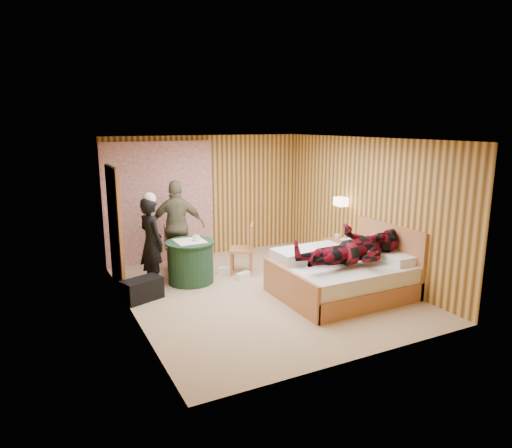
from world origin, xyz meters
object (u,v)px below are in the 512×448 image
round_table (191,261)px  man_at_table (177,226)px  wall_lamp (341,202)px  woman_standing (152,243)px  nightstand (340,255)px  chair_near (246,245)px  duffel_bag (142,290)px  bed (342,276)px  man_on_bed (354,239)px  chair_far (178,244)px

round_table → man_at_table: (-0.00, 0.71, 0.49)m
wall_lamp → woman_standing: woman_standing is taller
woman_standing → man_at_table: size_ratio=0.90×
round_table → woman_standing: woman_standing is taller
woman_standing → man_at_table: 0.91m
wall_lamp → nightstand: size_ratio=0.44×
chair_near → woman_standing: (-1.72, 0.08, 0.23)m
duffel_bag → woman_standing: woman_standing is taller
bed → man_on_bed: size_ratio=1.14×
wall_lamp → duffel_bag: bearing=179.1°
chair_near → woman_standing: bearing=-64.1°
wall_lamp → duffel_bag: wall_lamp is taller
duffel_bag → man_at_table: man_at_table is taller
bed → nightstand: size_ratio=3.38×
chair_near → duffel_bag: size_ratio=1.53×
wall_lamp → round_table: size_ratio=0.31×
nightstand → wall_lamp: bearing=67.4°
nightstand → woman_standing: woman_standing is taller
bed → chair_near: (-0.94, 1.66, 0.23)m
man_at_table → man_on_bed: (2.04, -2.61, 0.11)m
chair_near → bed: bearing=58.3°
chair_far → man_at_table: man_at_table is taller
nightstand → duffel_bag: bearing=177.5°
wall_lamp → man_at_table: man_at_table is taller
round_table → man_on_bed: bearing=-43.0°
bed → duffel_bag: size_ratio=3.26×
round_table → wall_lamp: bearing=-10.4°
duffel_bag → round_table: bearing=5.6°
chair_far → man_at_table: 0.33m
duffel_bag → man_on_bed: (3.00, -1.44, 0.80)m
nightstand → round_table: size_ratio=0.70×
woman_standing → chair_near: bearing=-108.0°
wall_lamp → chair_far: size_ratio=0.28×
wall_lamp → man_at_table: size_ratio=0.15×
man_at_table → woman_standing: bearing=62.7°
bed → woman_standing: (-2.66, 1.75, 0.46)m
nightstand → chair_far: chair_far is taller
nightstand → woman_standing: bearing=168.5°
bed → round_table: bed is taller
bed → chair_far: bearing=130.9°
chair_near → chair_far: bearing=-93.2°
wall_lamp → round_table: bearing=169.6°
duffel_bag → bed: bearing=-42.0°
round_table → man_at_table: 0.86m
man_on_bed → chair_near: bearing=117.1°
chair_far → duffel_bag: (-0.95, -1.12, -0.36)m
woman_standing → chair_far: bearing=-62.0°
duffel_bag → woman_standing: bearing=39.7°
man_on_bed → round_table: bearing=137.0°
chair_near → man_on_bed: size_ratio=0.53×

